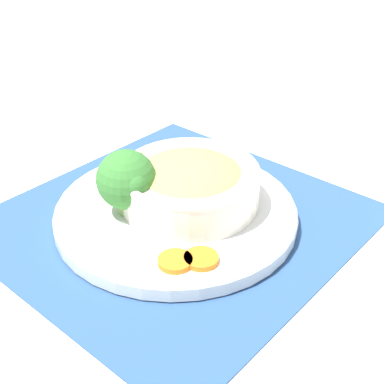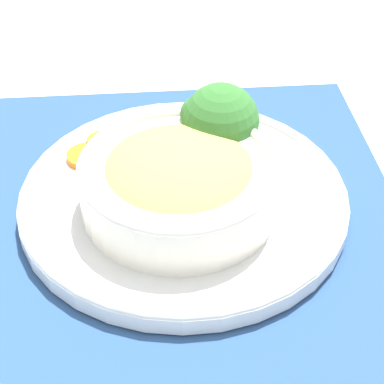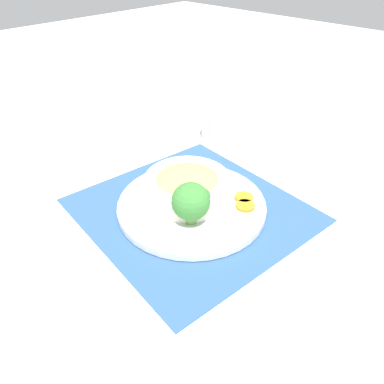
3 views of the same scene
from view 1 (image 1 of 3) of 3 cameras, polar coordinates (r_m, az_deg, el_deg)
name	(u,v)px [view 1 (image 1 of 3)]	position (r m, az deg, el deg)	size (l,w,h in m)	color
ground_plane	(176,221)	(0.68, -1.70, -3.12)	(4.00, 4.00, 0.00)	white
placemat	(176,220)	(0.68, -1.70, -2.98)	(0.46, 0.47, 0.00)	#2D5184
plate	(176,211)	(0.68, -1.72, -2.05)	(0.31, 0.31, 0.02)	white
bowl	(190,182)	(0.67, -0.24, 1.03)	(0.18, 0.18, 0.06)	silver
broccoli_floret	(127,180)	(0.65, -6.98, 1.27)	(0.07, 0.07, 0.08)	#759E51
carrot_slice_near	(175,261)	(0.58, -1.81, -7.39)	(0.04, 0.04, 0.01)	orange
carrot_slice_middle	(201,259)	(0.59, 0.99, -7.13)	(0.04, 0.04, 0.01)	orange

